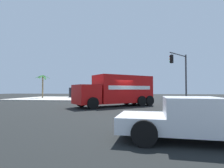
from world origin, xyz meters
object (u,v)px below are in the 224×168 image
at_px(delivery_truck, 118,90).
at_px(traffic_light_primary, 181,70).
at_px(vending_machine_red, 72,92).
at_px(palm_tree_far, 43,82).
at_px(pickup_white, 198,118).

xyz_separation_m(delivery_truck, traffic_light_primary, (5.83, -7.23, 2.46)).
relative_size(delivery_truck, vending_machine_red, 4.11).
relative_size(delivery_truck, palm_tree_far, 1.83).
bearing_deg(delivery_truck, palm_tree_far, 50.11).
distance_m(traffic_light_primary, palm_tree_far, 23.59).
relative_size(delivery_truck, pickup_white, 1.43).
height_order(traffic_light_primary, pickup_white, traffic_light_primary).
bearing_deg(vending_machine_red, pickup_white, -151.24).
bearing_deg(pickup_white, palm_tree_far, 38.54).
height_order(delivery_truck, pickup_white, delivery_truck).
xyz_separation_m(traffic_light_primary, palm_tree_far, (6.95, 22.52, -1.02)).
bearing_deg(delivery_truck, vending_machine_red, 34.77).
relative_size(traffic_light_primary, pickup_white, 1.15).
height_order(delivery_truck, vending_machine_red, delivery_truck).
xyz_separation_m(delivery_truck, vending_machine_red, (15.60, 10.83, -0.48)).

